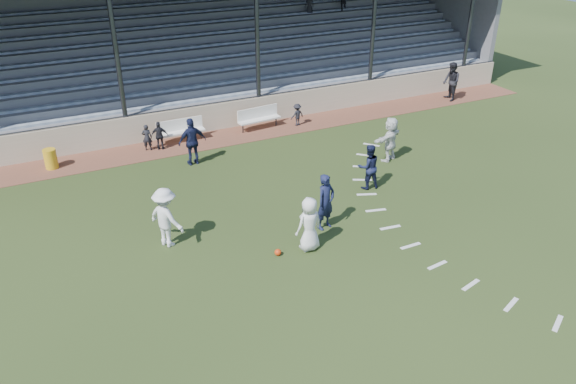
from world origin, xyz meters
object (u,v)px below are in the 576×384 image
object	(u,v)px
trash_bin	(51,159)
football	(278,252)
player_navy_lead	(326,202)
official	(451,82)
bench_right	(258,116)
player_white_lead	(309,224)
bench_left	(180,128)

from	to	relation	value
trash_bin	football	xyz separation A→B (m)	(5.26, -9.15, -0.30)
player_navy_lead	official	bearing A→B (deg)	16.45
bench_right	player_white_lead	bearing A→B (deg)	-110.71
bench_right	trash_bin	world-z (taller)	bench_right
official	player_white_lead	bearing A→B (deg)	-41.25
bench_left	trash_bin	distance (m)	5.26
football	trash_bin	bearing A→B (deg)	119.89
bench_right	player_navy_lead	xyz separation A→B (m)	(-1.53, -8.78, 0.33)
player_white_lead	official	world-z (taller)	official
player_navy_lead	trash_bin	bearing A→B (deg)	112.92
player_white_lead	official	distance (m)	15.69
player_navy_lead	player_white_lead	bearing A→B (deg)	-158.43
football	official	size ratio (longest dim) A/B	0.10
bench_left	trash_bin	world-z (taller)	bench_left
football	player_navy_lead	bearing A→B (deg)	20.86
football	player_white_lead	size ratio (longest dim) A/B	0.12
trash_bin	player_navy_lead	bearing A→B (deg)	-49.15
trash_bin	bench_right	bearing A→B (deg)	2.52
player_white_lead	player_navy_lead	bearing A→B (deg)	-148.52
official	trash_bin	bearing A→B (deg)	-76.90
trash_bin	player_white_lead	xyz separation A→B (m)	(6.23, -9.24, 0.44)
trash_bin	official	distance (m)	19.12
football	player_navy_lead	size ratio (longest dim) A/B	0.11
bench_right	trash_bin	xyz separation A→B (m)	(-8.79, -0.39, -0.18)
player_white_lead	player_navy_lead	distance (m)	1.33
trash_bin	player_white_lead	world-z (taller)	player_white_lead
trash_bin	football	distance (m)	10.56
bench_left	football	world-z (taller)	bench_left
bench_right	football	distance (m)	10.18
player_white_lead	football	bearing A→B (deg)	-13.00
official	bench_right	bearing A→B (deg)	-79.75
bench_left	player_white_lead	world-z (taller)	player_white_lead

